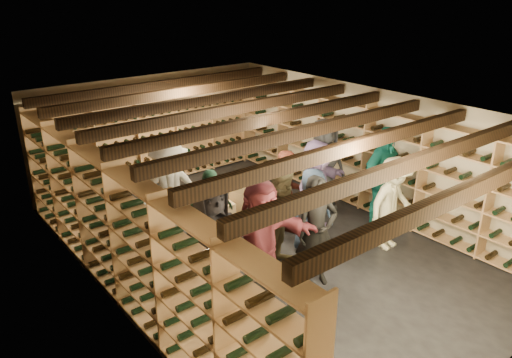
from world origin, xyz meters
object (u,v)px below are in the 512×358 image
object	(u,v)px
person_5	(261,240)
person_2	(284,217)
crate_loose	(214,199)
person_3	(392,204)
crate_stack_left	(243,197)
person_8	(288,194)
person_12	(324,165)
person_11	(316,186)
person_0	(211,244)
person_10	(210,213)
person_9	(171,191)
crate_stack_right	(220,212)
person_1	(316,232)
person_7	(257,223)
person_4	(382,177)
person_6	(312,211)

from	to	relation	value
person_5	person_2	bearing A→B (deg)	39.44
crate_loose	person_3	xyz separation A→B (m)	(1.34, -3.39, 0.73)
crate_stack_left	person_8	bearing A→B (deg)	-87.61
person_2	person_12	xyz separation A→B (m)	(2.01, 1.09, 0.10)
crate_loose	person_11	xyz separation A→B (m)	(0.78, -2.14, 0.78)
person_0	person_8	world-z (taller)	person_0
person_5	person_10	xyz separation A→B (m)	(0.08, 1.42, -0.15)
person_9	person_5	bearing A→B (deg)	-72.69
person_3	person_12	bearing A→B (deg)	80.05
crate_stack_right	person_1	world-z (taller)	person_1
person_7	person_12	bearing A→B (deg)	4.82
person_3	person_8	xyz separation A→B (m)	(-1.09, 1.41, -0.02)
crate_stack_right	person_2	bearing A→B (deg)	-92.75
person_4	person_6	size ratio (longest dim) A/B	1.28
crate_loose	person_0	size ratio (longest dim) A/B	0.26
person_0	person_11	size ratio (longest dim) A/B	1.10
person_8	person_4	bearing A→B (deg)	-9.40
person_2	person_8	distance (m)	0.96
person_8	person_1	bearing A→B (deg)	-100.78
crate_stack_right	person_12	xyz separation A→B (m)	(1.92, -0.81, 0.76)
person_3	person_12	world-z (taller)	person_12
person_1	person_11	xyz separation A→B (m)	(1.21, 1.23, 0.00)
crate_stack_right	person_1	distance (m)	2.71
crate_stack_right	person_9	xyz separation A→B (m)	(-1.06, -0.06, 0.75)
person_5	person_10	bearing A→B (deg)	96.99
person_1	person_9	distance (m)	2.74
person_4	person_12	bearing A→B (deg)	105.10
person_3	person_4	bearing A→B (deg)	47.36
crate_stack_left	crate_loose	xyz separation A→B (m)	(-0.20, 0.75, -0.25)
person_5	person_0	bearing A→B (deg)	167.77
person_11	crate_loose	bearing A→B (deg)	89.57
crate_stack_left	person_2	xyz separation A→B (m)	(-0.64, -1.91, 0.49)
person_6	person_7	world-z (taller)	person_7
person_10	person_2	bearing A→B (deg)	-51.60
crate_stack_left	person_3	bearing A→B (deg)	-66.69
person_5	person_8	size ratio (longest dim) A/B	1.14
crate_stack_left	person_8	world-z (taller)	person_8
person_7	person_8	distance (m)	1.42
person_0	person_12	size ratio (longest dim) A/B	1.03
person_4	person_2	bearing A→B (deg)	178.25
person_8	person_11	distance (m)	0.55
crate_stack_left	person_1	distance (m)	2.75
crate_stack_left	person_7	world-z (taller)	person_7
crate_stack_right	person_12	size ratio (longest dim) A/B	0.28
person_8	person_9	world-z (taller)	person_9
person_4	person_9	xyz separation A→B (m)	(-3.29, 1.93, -0.03)
person_1	person_7	bearing A→B (deg)	151.84
person_1	person_12	xyz separation A→B (m)	(2.01, 1.81, 0.07)
person_1	person_12	world-z (taller)	person_12
crate_loose	crate_stack_right	bearing A→B (deg)	-114.80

